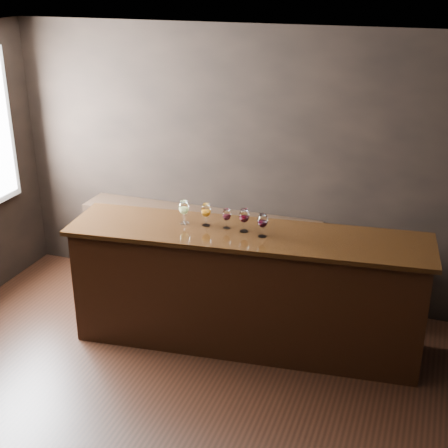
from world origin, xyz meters
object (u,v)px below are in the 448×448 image
(glass_white, at_px, (184,208))
(glass_red_a, at_px, (227,215))
(glass_amber, at_px, (206,211))
(bar_counter, at_px, (246,291))
(back_bar_shelf, at_px, (200,252))
(glass_red_b, at_px, (244,216))
(glass_red_c, at_px, (263,221))

(glass_white, height_order, glass_red_a, glass_white)
(glass_white, height_order, glass_amber, glass_white)
(glass_white, xyz_separation_m, glass_red_a, (0.40, 0.02, -0.02))
(bar_counter, bearing_deg, glass_white, 172.74)
(back_bar_shelf, bearing_deg, bar_counter, -45.80)
(bar_counter, height_order, glass_amber, glass_amber)
(back_bar_shelf, height_order, glass_amber, glass_amber)
(glass_red_a, xyz_separation_m, glass_red_b, (0.17, -0.02, 0.02))
(back_bar_shelf, bearing_deg, glass_red_a, -53.05)
(glass_white, bearing_deg, back_bar_shelf, 102.43)
(back_bar_shelf, xyz_separation_m, glass_red_c, (0.93, -0.84, 0.82))
(glass_red_b, bearing_deg, back_bar_shelf, 133.50)
(bar_counter, relative_size, glass_white, 14.27)
(bar_counter, height_order, glass_red_a, glass_red_a)
(glass_red_a, bearing_deg, back_bar_shelf, 126.95)
(bar_counter, relative_size, glass_red_b, 14.66)
(back_bar_shelf, bearing_deg, glass_white, -77.57)
(glass_white, height_order, glass_red_b, glass_white)
(glass_red_a, bearing_deg, glass_amber, -178.15)
(back_bar_shelf, height_order, glass_white, glass_white)
(bar_counter, relative_size, glass_red_a, 17.03)
(back_bar_shelf, bearing_deg, glass_red_b, -46.50)
(back_bar_shelf, bearing_deg, glass_red_c, -42.10)
(glass_red_c, bearing_deg, glass_red_b, 163.60)
(back_bar_shelf, height_order, glass_red_b, glass_red_b)
(bar_counter, distance_m, glass_red_b, 0.73)
(glass_amber, bearing_deg, glass_red_b, -2.30)
(glass_red_b, bearing_deg, glass_amber, 177.70)
(glass_amber, relative_size, glass_red_a, 1.15)
(glass_amber, height_order, glass_red_b, glass_red_b)
(glass_red_b, height_order, glass_red_c, same)
(bar_counter, xyz_separation_m, glass_red_a, (-0.20, 0.04, 0.71))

